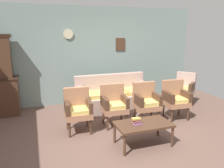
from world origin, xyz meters
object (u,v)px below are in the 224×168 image
at_px(coffee_table, 143,126).
at_px(book_stack_on_table, 137,121).
at_px(armchair_near_couch_end, 175,98).
at_px(floor_vase_by_wall, 182,88).
at_px(armchair_near_cabinet, 78,108).
at_px(wingback_chair_by_fireplace, 184,87).
at_px(armchair_by_doorway, 114,103).
at_px(armchair_row_middle, 146,101).
at_px(floral_couch, 113,97).

bearing_deg(coffee_table, book_stack_on_table, -179.57).
xyz_separation_m(armchair_near_couch_end, floor_vase_by_wall, (1.30, 1.49, -0.22)).
xyz_separation_m(armchair_near_cabinet, wingback_chair_by_fireplace, (3.14, 0.75, 0.00)).
height_order(wingback_chair_by_fireplace, coffee_table, wingback_chair_by_fireplace).
xyz_separation_m(armchair_near_couch_end, book_stack_on_table, (-1.45, -0.93, -0.02)).
xyz_separation_m(armchair_by_doorway, armchair_near_couch_end, (1.50, -0.09, 0.00)).
relative_size(armchair_by_doorway, armchair_row_middle, 1.00).
distance_m(floral_couch, armchair_row_middle, 1.13).
bearing_deg(armchair_row_middle, floral_couch, 111.73).
bearing_deg(wingback_chair_by_fireplace, book_stack_on_table, -143.02).
xyz_separation_m(coffee_table, book_stack_on_table, (-0.14, -0.00, 0.11)).
height_order(armchair_by_doorway, armchair_row_middle, same).
xyz_separation_m(floral_couch, armchair_by_doorway, (-0.34, -0.98, 0.17)).
bearing_deg(armchair_near_couch_end, armchair_near_cabinet, 178.97).
bearing_deg(coffee_table, armchair_near_couch_end, 35.30).
height_order(floral_couch, wingback_chair_by_fireplace, same).
height_order(armchair_row_middle, coffee_table, armchair_row_middle).
bearing_deg(armchair_near_cabinet, armchair_near_couch_end, -1.03).
bearing_deg(floor_vase_by_wall, book_stack_on_table, -138.70).
relative_size(armchair_near_cabinet, armchair_near_couch_end, 1.00).
bearing_deg(floor_vase_by_wall, wingback_chair_by_fireplace, -123.74).
bearing_deg(floral_couch, coffee_table, -94.23).
bearing_deg(armchair_near_cabinet, armchair_by_doorway, 3.24).
relative_size(coffee_table, book_stack_on_table, 5.71).
bearing_deg(coffee_table, armchair_by_doorway, 100.63).
distance_m(armchair_row_middle, floor_vase_by_wall, 2.53).
height_order(floral_couch, book_stack_on_table, floral_couch).
relative_size(armchair_row_middle, armchair_near_couch_end, 1.00).
distance_m(floral_couch, armchair_by_doorway, 1.05).
xyz_separation_m(armchair_by_doorway, armchair_row_middle, (0.75, -0.06, 0.00)).
xyz_separation_m(armchair_near_cabinet, armchair_by_doorway, (0.80, 0.05, 0.00)).
distance_m(armchair_near_couch_end, book_stack_on_table, 1.72).
bearing_deg(book_stack_on_table, coffee_table, 0.43).
height_order(armchair_near_cabinet, armchair_near_couch_end, same).
height_order(book_stack_on_table, floor_vase_by_wall, floor_vase_by_wall).
bearing_deg(armchair_by_doorway, armchair_near_couch_end, -3.30).
relative_size(wingback_chair_by_fireplace, floor_vase_by_wall, 1.61).
relative_size(floral_couch, armchair_by_doorway, 2.16).
xyz_separation_m(wingback_chair_by_fireplace, coffee_table, (-2.15, -1.72, -0.12)).
xyz_separation_m(floral_couch, wingback_chair_by_fireplace, (2.00, -0.28, 0.17)).
bearing_deg(armchair_by_doorway, wingback_chair_by_fireplace, 16.76).
xyz_separation_m(coffee_table, floor_vase_by_wall, (2.62, 2.42, -0.10)).
height_order(coffee_table, book_stack_on_table, book_stack_on_table).
distance_m(armchair_near_cabinet, floor_vase_by_wall, 3.89).
xyz_separation_m(floral_couch, armchair_near_cabinet, (-1.14, -1.03, 0.17)).
bearing_deg(book_stack_on_table, floor_vase_by_wall, 41.30).
relative_size(armchair_near_cabinet, coffee_table, 0.90).
relative_size(armchair_by_doorway, armchair_near_couch_end, 1.00).
relative_size(floral_couch, armchair_near_cabinet, 2.16).
bearing_deg(coffee_table, floral_couch, 85.77).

